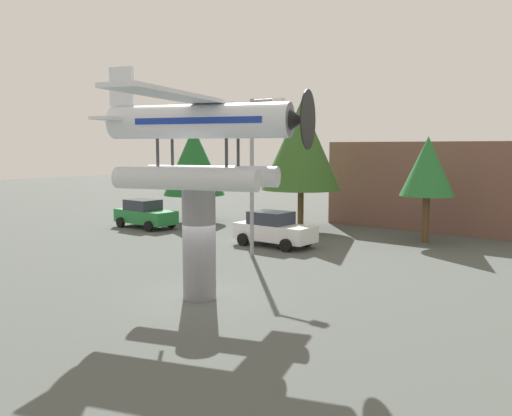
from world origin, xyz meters
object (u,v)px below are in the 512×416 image
object	(u,v)px
car_near_green	(145,214)
car_mid_white	(274,229)
tree_west	(194,161)
tree_center_back	(428,167)
display_pedestal	(199,244)
storefront_building	(451,184)
streetlight_primary	(255,165)
tree_east	(301,145)
floatplane_monument	(202,136)

from	to	relation	value
car_near_green	car_mid_white	world-z (taller)	same
tree_west	tree_center_back	size ratio (longest dim) A/B	1.14
tree_west	tree_center_back	distance (m)	15.40
display_pedestal	tree_west	world-z (taller)	tree_west
storefront_building	tree_center_back	bearing A→B (deg)	-80.53
display_pedestal	car_near_green	distance (m)	16.75
storefront_building	tree_west	size ratio (longest dim) A/B	2.13
streetlight_primary	tree_east	bearing A→B (deg)	109.50
car_near_green	storefront_building	size ratio (longest dim) A/B	0.31
streetlight_primary	storefront_building	world-z (taller)	streetlight_primary
streetlight_primary	display_pedestal	bearing A→B (deg)	-65.81
car_near_green	streetlight_primary	distance (m)	11.70
tree_east	floatplane_monument	bearing A→B (deg)	-67.81
car_near_green	tree_east	xyz separation A→B (m)	(8.18, 5.19, 4.23)
tree_west	tree_east	world-z (taller)	tree_east
display_pedestal	storefront_building	xyz separation A→B (m)	(0.60, 22.00, 0.82)
car_mid_white	tree_west	bearing A→B (deg)	157.83
floatplane_monument	car_near_green	xyz separation A→B (m)	(-14.05, 9.21, -4.49)
tree_east	tree_center_back	xyz separation A→B (m)	(7.50, 0.64, -1.12)
streetlight_primary	tree_east	size ratio (longest dim) A/B	0.92
car_mid_white	tree_east	world-z (taller)	tree_east
tree_center_back	car_mid_white	bearing A→B (deg)	-133.93
car_near_green	car_mid_white	xyz separation A→B (m)	(10.06, -0.01, 0.00)
car_mid_white	tree_east	bearing A→B (deg)	109.94
display_pedestal	streetlight_primary	size ratio (longest dim) A/B	0.51
storefront_building	display_pedestal	bearing A→B (deg)	-91.56
car_mid_white	tree_west	world-z (taller)	tree_west
floatplane_monument	streetlight_primary	bearing A→B (deg)	95.65
display_pedestal	car_mid_white	xyz separation A→B (m)	(-3.87, 9.25, -0.97)
car_mid_white	display_pedestal	bearing A→B (deg)	-67.31
car_mid_white	tree_center_back	world-z (taller)	tree_center_back
floatplane_monument	tree_west	xyz separation A→B (m)	(-13.65, 13.14, -1.29)
car_near_green	tree_center_back	distance (m)	17.02
floatplane_monument	car_mid_white	distance (m)	10.99
display_pedestal	storefront_building	bearing A→B (deg)	88.44
display_pedestal	tree_west	distance (m)	19.02
car_near_green	tree_east	bearing A→B (deg)	32.37
streetlight_primary	tree_west	xyz separation A→B (m)	(-10.52, 6.48, -0.14)
floatplane_monument	tree_center_back	size ratio (longest dim) A/B	1.82
car_near_green	tree_east	size ratio (longest dim) A/B	0.54
car_near_green	tree_west	size ratio (longest dim) A/B	0.66
car_mid_white	streetlight_primary	bearing A→B (deg)	-71.40
display_pedestal	tree_center_back	world-z (taller)	tree_center_back
storefront_building	tree_center_back	size ratio (longest dim) A/B	2.43
car_near_green	floatplane_monument	bearing A→B (deg)	-33.25
display_pedestal	car_near_green	xyz separation A→B (m)	(-13.93, 9.26, -0.97)
tree_center_back	tree_west	bearing A→B (deg)	-172.93
display_pedestal	streetlight_primary	bearing A→B (deg)	114.19
display_pedestal	tree_east	bearing A→B (deg)	111.71
tree_east	tree_center_back	bearing A→B (deg)	4.86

